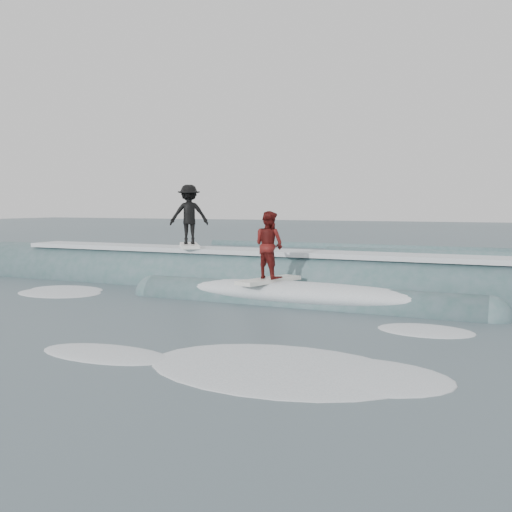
% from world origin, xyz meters
% --- Properties ---
extents(ground, '(160.00, 160.00, 0.00)m').
position_xyz_m(ground, '(0.00, 0.00, 0.00)').
color(ground, '#3A4D55').
rests_on(ground, ground).
extents(breaking_wave, '(24.12, 3.92, 2.27)m').
position_xyz_m(breaking_wave, '(0.24, 4.84, 0.04)').
color(breaking_wave, '#396160').
rests_on(breaking_wave, ground).
extents(surfer_black, '(1.57, 1.97, 2.01)m').
position_xyz_m(surfer_black, '(-2.82, 5.13, 2.20)').
color(surfer_black, white).
rests_on(surfer_black, ground).
extents(surfer_red, '(1.19, 2.07, 1.87)m').
position_xyz_m(surfer_red, '(0.91, 2.93, 1.43)').
color(surfer_red, white).
rests_on(surfer_red, ground).
extents(whitewater, '(12.92, 7.27, 0.10)m').
position_xyz_m(whitewater, '(1.58, -1.19, 0.00)').
color(whitewater, white).
rests_on(whitewater, ground).
extents(far_swells, '(40.83, 8.65, 0.80)m').
position_xyz_m(far_swells, '(0.53, 17.65, 0.00)').
color(far_swells, '#396160').
rests_on(far_swells, ground).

